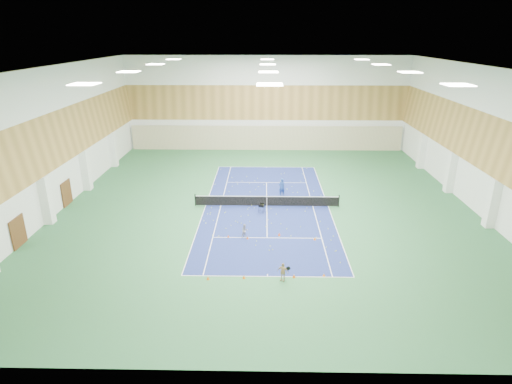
% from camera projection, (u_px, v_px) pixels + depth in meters
% --- Properties ---
extents(ground, '(40.00, 40.00, 0.00)m').
position_uv_depth(ground, '(267.00, 206.00, 38.25)').
color(ground, '#2A6238').
rests_on(ground, ground).
extents(room_shell, '(36.00, 40.00, 12.00)m').
position_uv_depth(room_shell, '(267.00, 140.00, 36.16)').
color(room_shell, white).
rests_on(room_shell, ground).
extents(wood_cladding, '(36.00, 40.00, 8.00)m').
position_uv_depth(wood_cladding, '(268.00, 117.00, 35.47)').
color(wood_cladding, '#AB803F').
rests_on(wood_cladding, room_shell).
extents(ceiling_light_grid, '(21.40, 25.40, 0.06)m').
position_uv_depth(ceiling_light_grid, '(268.00, 68.00, 34.11)').
color(ceiling_light_grid, white).
rests_on(ceiling_light_grid, room_shell).
extents(court_surface, '(10.97, 23.77, 0.01)m').
position_uv_depth(court_surface, '(267.00, 206.00, 38.25)').
color(court_surface, navy).
rests_on(court_surface, ground).
extents(tennis_balls_scatter, '(10.57, 22.77, 0.07)m').
position_uv_depth(tennis_balls_scatter, '(267.00, 205.00, 38.23)').
color(tennis_balls_scatter, '#BCDC25').
rests_on(tennis_balls_scatter, ground).
extents(tennis_net, '(12.80, 0.10, 1.10)m').
position_uv_depth(tennis_net, '(267.00, 200.00, 38.06)').
color(tennis_net, black).
rests_on(tennis_net, ground).
extents(back_curtain, '(35.40, 0.16, 3.20)m').
position_uv_depth(back_curtain, '(266.00, 138.00, 56.21)').
color(back_curtain, '#C6B793').
rests_on(back_curtain, ground).
extents(door_left_a, '(0.08, 1.80, 2.20)m').
position_uv_depth(door_left_a, '(18.00, 232.00, 30.70)').
color(door_left_a, '#593319').
rests_on(door_left_a, ground).
extents(door_left_b, '(0.08, 1.80, 2.20)m').
position_uv_depth(door_left_b, '(67.00, 193.00, 38.20)').
color(door_left_b, '#593319').
rests_on(door_left_b, ground).
extents(coach, '(0.73, 0.61, 1.71)m').
position_uv_depth(coach, '(282.00, 187.00, 40.45)').
color(coach, '#204294').
rests_on(coach, ground).
extents(child_court, '(0.66, 0.61, 1.08)m').
position_uv_depth(child_court, '(245.00, 231.00, 32.16)').
color(child_court, '#9897A0').
rests_on(child_court, ground).
extents(child_apron, '(0.77, 0.55, 1.22)m').
position_uv_depth(child_apron, '(283.00, 272.00, 26.49)').
color(child_apron, tan).
rests_on(child_apron, ground).
extents(ball_cart, '(0.59, 0.59, 0.82)m').
position_uv_depth(ball_cart, '(262.00, 208.00, 36.72)').
color(ball_cart, black).
rests_on(ball_cart, ground).
extents(cone_svc_a, '(0.19, 0.19, 0.21)m').
position_uv_depth(cone_svc_a, '(228.00, 236.00, 32.31)').
color(cone_svc_a, '#DA4E0B').
rests_on(cone_svc_a, ground).
extents(cone_svc_b, '(0.20, 0.20, 0.22)m').
position_uv_depth(cone_svc_b, '(247.00, 238.00, 32.06)').
color(cone_svc_b, '#E3520B').
rests_on(cone_svc_b, ground).
extents(cone_svc_c, '(0.22, 0.22, 0.24)m').
position_uv_depth(cone_svc_c, '(279.00, 234.00, 32.58)').
color(cone_svc_c, '#F7450D').
rests_on(cone_svc_c, ground).
extents(cone_svc_d, '(0.21, 0.21, 0.23)m').
position_uv_depth(cone_svc_d, '(315.00, 239.00, 31.90)').
color(cone_svc_d, orange).
rests_on(cone_svc_d, ground).
extents(cone_base_a, '(0.20, 0.20, 0.22)m').
position_uv_depth(cone_base_a, '(208.00, 278.00, 26.75)').
color(cone_base_a, '#DD590B').
rests_on(cone_base_a, ground).
extents(cone_base_b, '(0.22, 0.22, 0.24)m').
position_uv_depth(cone_base_b, '(244.00, 277.00, 26.87)').
color(cone_base_b, orange).
rests_on(cone_base_b, ground).
extents(cone_base_c, '(0.21, 0.21, 0.23)m').
position_uv_depth(cone_base_c, '(294.00, 276.00, 26.97)').
color(cone_base_c, orange).
rests_on(cone_base_c, ground).
extents(cone_base_d, '(0.19, 0.19, 0.21)m').
position_uv_depth(cone_base_d, '(324.00, 275.00, 27.12)').
color(cone_base_d, orange).
rests_on(cone_base_d, ground).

